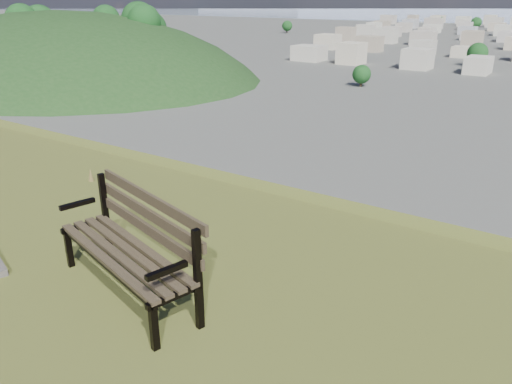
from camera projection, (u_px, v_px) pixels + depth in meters
The scene contains 2 objects.
park_bench at pixel (133, 240), 4.23m from camera, with size 1.74×0.95×0.87m.
green_wooded_hill at pixel (64, 75), 180.38m from camera, with size 173.79×139.03×86.89m.
Camera 1 is at (1.68, -1.14, 27.44)m, focal length 35.00 mm.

